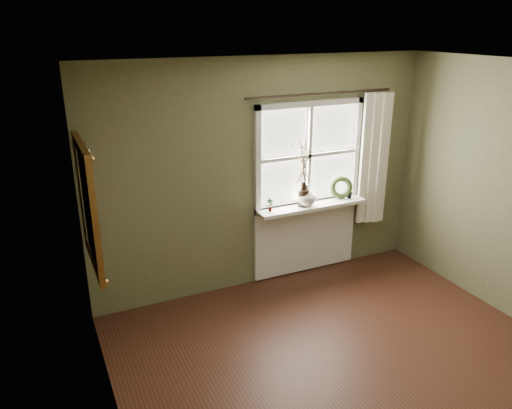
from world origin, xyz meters
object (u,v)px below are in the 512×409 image
object	(u,v)px
cream_vase	(306,195)
wreath	(341,190)
dark_jug	(303,198)
gilt_mirror	(87,206)

from	to	relation	value
cream_vase	wreath	xyz separation A→B (m)	(0.51, 0.04, -0.02)
dark_jug	cream_vase	xyz separation A→B (m)	(0.04, 0.00, 0.02)
gilt_mirror	wreath	bearing A→B (deg)	9.26
cream_vase	gilt_mirror	xyz separation A→B (m)	(-2.44, -0.44, 0.40)
wreath	cream_vase	bearing A→B (deg)	-154.97
cream_vase	wreath	distance (m)	0.51
cream_vase	gilt_mirror	distance (m)	2.51
dark_jug	cream_vase	world-z (taller)	cream_vase
cream_vase	wreath	world-z (taller)	wreath
wreath	gilt_mirror	xyz separation A→B (m)	(-2.94, -0.48, 0.41)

